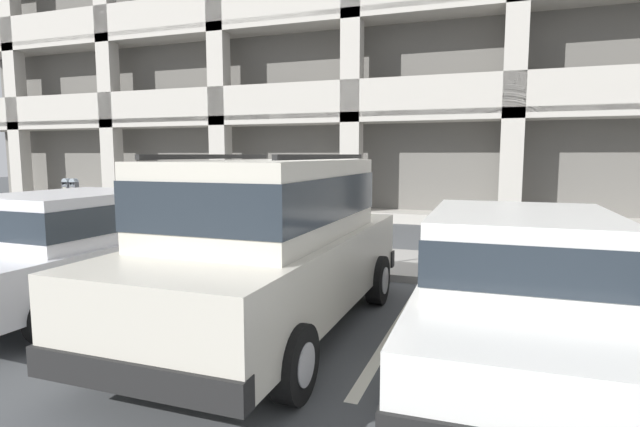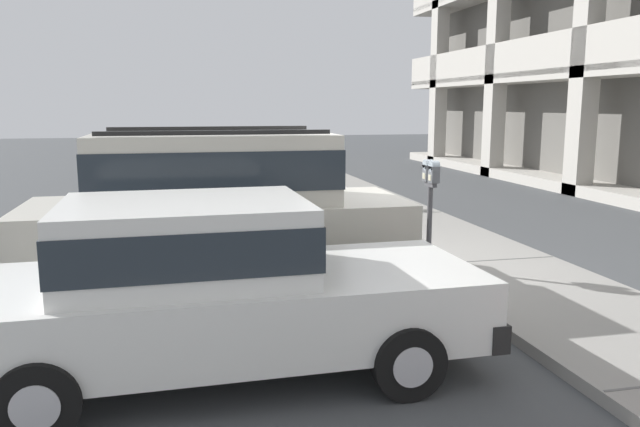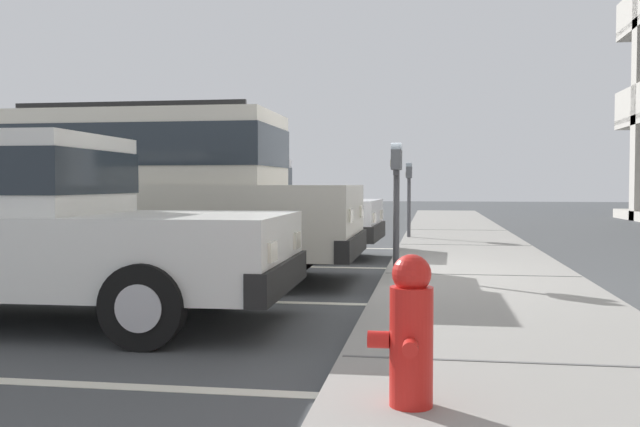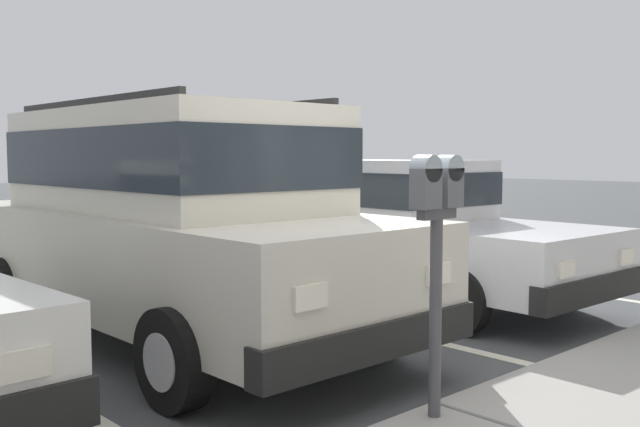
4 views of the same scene
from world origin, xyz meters
name	(u,v)px [view 1 (image 1 of 4)]	position (x,y,z in m)	size (l,w,h in m)	color
ground_plane	(329,283)	(0.00, 0.00, -0.05)	(80.00, 80.00, 0.10)	#444749
sidewalk	(352,260)	(0.00, 1.30, 0.06)	(40.00, 2.20, 0.12)	gray
parking_stall_lines	(404,315)	(1.47, -1.40, 0.00)	(11.89, 4.80, 0.01)	silver
silver_suv	(270,238)	(0.13, -2.48, 1.09)	(2.04, 4.79, 2.03)	beige
red_sedan	(83,245)	(-2.71, -2.38, 0.82)	(1.93, 4.53, 1.54)	silver
dark_hatchback	(517,287)	(2.75, -2.71, 0.82)	(1.91, 4.52, 1.54)	silver
parking_meter_near	(347,204)	(0.18, 0.35, 1.22)	(0.35, 0.12, 1.48)	#47474C
parking_meter_far	(71,196)	(-5.70, 0.30, 1.19)	(0.35, 0.12, 1.43)	#47474C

